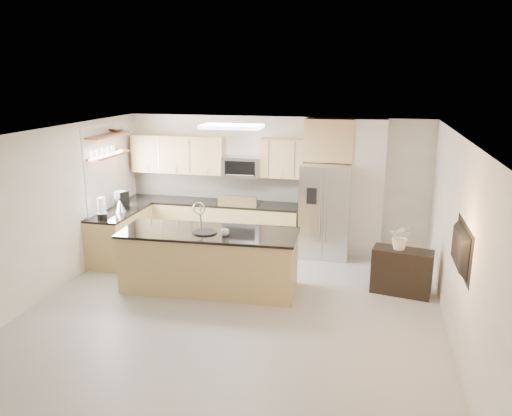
% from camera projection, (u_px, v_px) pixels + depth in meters
% --- Properties ---
extents(floor, '(6.50, 6.50, 0.00)m').
position_uv_depth(floor, '(230.00, 317.00, 7.20)').
color(floor, '#ACA9A4').
rests_on(floor, ground).
extents(ceiling, '(6.00, 6.50, 0.02)m').
position_uv_depth(ceiling, '(228.00, 136.00, 6.52)').
color(ceiling, white).
rests_on(ceiling, wall_back).
extents(wall_back, '(6.00, 0.02, 2.60)m').
position_uv_depth(wall_back, '(274.00, 183.00, 9.92)').
color(wall_back, silver).
rests_on(wall_back, floor).
extents(wall_front, '(6.00, 0.02, 2.60)m').
position_uv_depth(wall_front, '(112.00, 357.00, 3.80)').
color(wall_front, silver).
rests_on(wall_front, floor).
extents(wall_left, '(0.02, 6.50, 2.60)m').
position_uv_depth(wall_left, '(38.00, 217.00, 7.51)').
color(wall_left, silver).
rests_on(wall_left, floor).
extents(wall_right, '(0.02, 6.50, 2.60)m').
position_uv_depth(wall_right, '(461.00, 247.00, 6.21)').
color(wall_right, silver).
rests_on(wall_right, floor).
extents(back_counter, '(3.55, 0.66, 1.44)m').
position_uv_depth(back_counter, '(211.00, 223.00, 10.10)').
color(back_counter, tan).
rests_on(back_counter, floor).
extents(left_counter, '(0.66, 1.50, 0.92)m').
position_uv_depth(left_counter, '(120.00, 235.00, 9.40)').
color(left_counter, tan).
rests_on(left_counter, floor).
extents(range, '(0.76, 0.64, 1.14)m').
position_uv_depth(range, '(241.00, 225.00, 9.96)').
color(range, black).
rests_on(range, floor).
extents(upper_cabinets, '(3.50, 0.33, 0.75)m').
position_uv_depth(upper_cabinets, '(209.00, 155.00, 9.91)').
color(upper_cabinets, tan).
rests_on(upper_cabinets, wall_back).
extents(microwave, '(0.76, 0.40, 0.40)m').
position_uv_depth(microwave, '(242.00, 167.00, 9.77)').
color(microwave, '#B9B9BB').
rests_on(microwave, upper_cabinets).
extents(refrigerator, '(0.92, 0.78, 1.78)m').
position_uv_depth(refrigerator, '(325.00, 210.00, 9.44)').
color(refrigerator, '#B9B9BB').
rests_on(refrigerator, floor).
extents(partition_column, '(0.60, 0.30, 2.60)m').
position_uv_depth(partition_column, '(367.00, 189.00, 9.38)').
color(partition_column, silver).
rests_on(partition_column, floor).
extents(window, '(0.04, 1.15, 1.65)m').
position_uv_depth(window, '(101.00, 172.00, 9.16)').
color(window, white).
rests_on(window, wall_left).
extents(shelf_lower, '(0.30, 1.20, 0.04)m').
position_uv_depth(shelf_lower, '(109.00, 155.00, 9.15)').
color(shelf_lower, brown).
rests_on(shelf_lower, wall_left).
extents(shelf_upper, '(0.30, 1.20, 0.04)m').
position_uv_depth(shelf_upper, '(107.00, 135.00, 9.05)').
color(shelf_upper, brown).
rests_on(shelf_upper, wall_left).
extents(ceiling_fixture, '(1.00, 0.50, 0.06)m').
position_uv_depth(ceiling_fixture, '(232.00, 127.00, 8.13)').
color(ceiling_fixture, white).
rests_on(ceiling_fixture, ceiling).
extents(island, '(2.86, 1.15, 1.40)m').
position_uv_depth(island, '(209.00, 260.00, 8.03)').
color(island, tan).
rests_on(island, floor).
extents(credenza, '(0.97, 0.54, 0.73)m').
position_uv_depth(credenza, '(402.00, 272.00, 7.88)').
color(credenza, black).
rests_on(credenza, floor).
extents(cup, '(0.17, 0.17, 0.10)m').
position_uv_depth(cup, '(225.00, 232.00, 7.69)').
color(cup, silver).
rests_on(cup, island).
extents(platter, '(0.41, 0.41, 0.02)m').
position_uv_depth(platter, '(205.00, 232.00, 7.83)').
color(platter, black).
rests_on(platter, island).
extents(blender, '(0.17, 0.17, 0.40)m').
position_uv_depth(blender, '(102.00, 210.00, 8.69)').
color(blender, black).
rests_on(blender, left_counter).
extents(kettle, '(0.21, 0.21, 0.26)m').
position_uv_depth(kettle, '(120.00, 206.00, 9.22)').
color(kettle, '#B9B9BB').
rests_on(kettle, left_counter).
extents(coffee_maker, '(0.25, 0.27, 0.33)m').
position_uv_depth(coffee_maker, '(122.00, 200.00, 9.41)').
color(coffee_maker, black).
rests_on(coffee_maker, left_counter).
extents(bowl, '(0.41, 0.41, 0.09)m').
position_uv_depth(bowl, '(116.00, 129.00, 9.36)').
color(bowl, '#B9B9BB').
rests_on(bowl, shelf_upper).
extents(flower_vase, '(0.66, 0.61, 0.62)m').
position_uv_depth(flower_vase, '(402.00, 231.00, 7.73)').
color(flower_vase, white).
rests_on(flower_vase, credenza).
extents(television, '(0.14, 1.08, 0.62)m').
position_uv_depth(television, '(456.00, 248.00, 6.03)').
color(television, black).
rests_on(television, wall_right).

